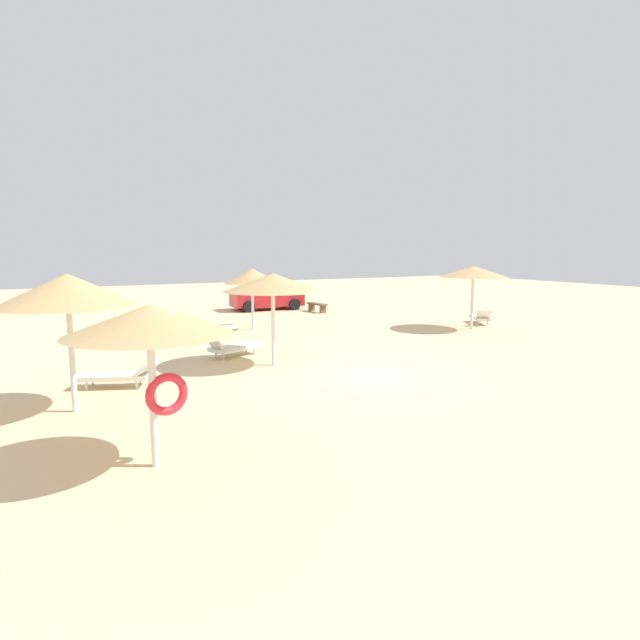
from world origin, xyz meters
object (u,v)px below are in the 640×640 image
parasol_4 (150,322)px  parasol_2 (273,283)px  parasol_0 (473,272)px  lounger_1 (120,375)px  parasol_3 (252,276)px  lounger_3 (212,327)px  bench_0 (317,306)px  lounger_0 (480,317)px  parasol_1 (67,290)px  lounger_2 (232,347)px  parked_car (266,295)px

parasol_4 → parasol_2: bearing=52.1°
parasol_0 → lounger_1: 15.16m
parasol_3 → lounger_3: parasol_3 is taller
parasol_0 → lounger_3: parasol_0 is taller
bench_0 → lounger_1: bearing=-135.6°
parasol_2 → lounger_0: size_ratio=1.53×
parasol_1 → lounger_2: size_ratio=1.52×
lounger_2 → bench_0: (7.97, 9.18, 0.02)m
parasol_0 → parasol_3: bearing=152.7°
lounger_2 → parked_car: 13.01m
parasol_1 → parasol_2: 5.91m
parasol_2 → parked_car: parasol_2 is taller
lounger_0 → parked_car: parked_car is taller
lounger_3 → parked_car: parked_car is taller
lounger_0 → parasol_4: bearing=-150.7°
parasol_2 → lounger_2: bearing=112.0°
parasol_4 → parasol_0: bearing=29.0°
parasol_0 → lounger_1: parasol_0 is taller
lounger_1 → lounger_3: 7.98m
lounger_0 → lounger_2: 12.66m
parasol_4 → lounger_1: (0.12, 5.36, -2.04)m
lounger_2 → parasol_1: bearing=-141.0°
parasol_4 → parked_car: 21.55m
parasol_0 → lounger_2: size_ratio=1.50×
parasol_3 → lounger_0: (9.93, -3.38, -1.99)m
parasol_1 → bench_0: 18.41m
bench_0 → parasol_4: bearing=-125.1°
parasol_4 → lounger_1: 5.73m
bench_0 → parked_car: size_ratio=0.37×
parasol_3 → lounger_3: 2.84m
parasol_2 → lounger_2: size_ratio=1.50×
lounger_1 → lounger_2: size_ratio=1.03×
parasol_2 → lounger_2: 2.89m
lounger_1 → bench_0: lounger_1 is taller
lounger_3 → lounger_1: bearing=-123.1°
lounger_1 → parasol_0: bearing=11.0°
lounger_0 → bench_0: lounger_0 is taller
lounger_0 → parasol_1: bearing=-162.5°
parasol_0 → parasol_2: parasol_2 is taller
lounger_1 → parasol_1: bearing=-124.0°
lounger_1 → lounger_2: bearing=31.2°
parasol_0 → parasol_3: parasol_0 is taller
lounger_0 → parked_car: size_ratio=0.47×
lounger_2 → parasol_3: bearing=62.2°
parasol_0 → lounger_1: (-14.73, -2.86, -2.18)m
parasol_1 → parasol_2: (5.52, 2.10, -0.14)m
lounger_0 → bench_0: size_ratio=1.25×
parasol_0 → lounger_1: bearing=-169.0°
parasol_2 → parasol_3: 7.02m
parasol_3 → bench_0: parasol_3 is taller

